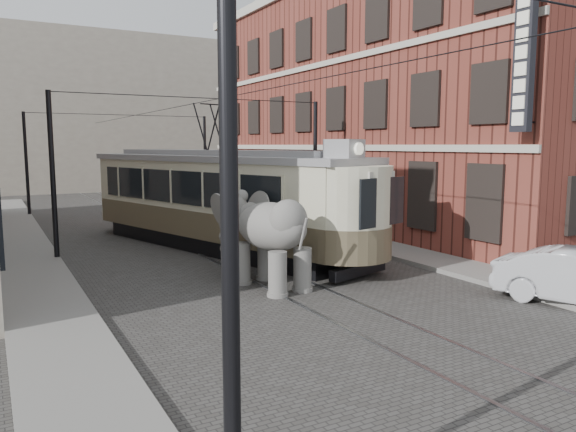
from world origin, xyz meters
TOP-DOWN VIEW (x-y plane):
  - ground at (0.00, 0.00)m, footprint 120.00×120.00m
  - tram_rails at (0.00, 0.00)m, footprint 1.54×80.00m
  - sidewalk_right at (6.00, 0.00)m, footprint 2.00×60.00m
  - sidewalk_left at (-6.50, 0.00)m, footprint 2.00×60.00m
  - brick_building at (11.00, 9.00)m, footprint 8.00×26.00m
  - distant_block at (0.00, 40.00)m, footprint 28.00×10.00m
  - catenary at (-0.20, 5.00)m, footprint 11.00×30.20m
  - tram at (0.26, 5.37)m, footprint 6.93×14.67m
  - elephant at (-0.55, -0.96)m, footprint 3.22×4.87m

SIDE VIEW (x-z plane):
  - ground at x=0.00m, z-range 0.00..0.00m
  - tram_rails at x=0.00m, z-range 0.00..0.02m
  - sidewalk_right at x=6.00m, z-range 0.00..0.15m
  - sidewalk_left at x=-6.50m, z-range 0.00..0.15m
  - elephant at x=-0.55m, z-range 0.00..2.76m
  - tram at x=0.26m, z-range 0.00..5.72m
  - catenary at x=-0.20m, z-range 0.00..6.00m
  - brick_building at x=11.00m, z-range 0.00..12.00m
  - distant_block at x=0.00m, z-range 0.00..14.00m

